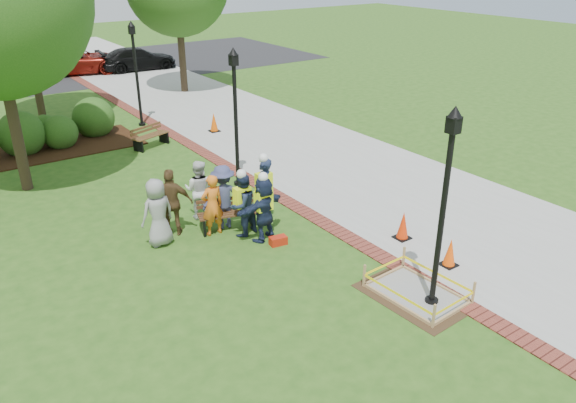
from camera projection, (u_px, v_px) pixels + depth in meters
ground at (300, 261)px, 13.44m from camera, size 100.00×100.00×0.00m
sidewalk at (255, 127)px, 23.51m from camera, size 6.00×60.00×0.02m
brick_edging at (184, 141)px, 21.80m from camera, size 0.50×60.00×0.03m
mulch_bed at (43, 150)px, 20.79m from camera, size 7.00×3.00×0.05m
parking_lot at (33, 74)px, 33.54m from camera, size 36.00×12.00×0.01m
wet_concrete_pad at (417, 286)px, 12.03m from camera, size 1.82×2.39×0.55m
bench_near at (228, 220)px, 14.86m from camera, size 1.62×0.93×0.83m
bench_far at (151, 141)px, 21.07m from camera, size 1.55×0.95×0.80m
cone_front at (450, 253)px, 13.10m from camera, size 0.36×0.36×0.72m
cone_back at (403, 226)px, 14.33m from camera, size 0.39×0.39×0.76m
cone_far at (214, 123)px, 22.78m from camera, size 0.40×0.40×0.79m
toolbox at (278, 241)px, 14.16m from camera, size 0.47×0.30×0.22m
lamp_near at (445, 196)px, 10.84m from camera, size 0.28×0.28×4.26m
lamp_mid at (235, 108)px, 16.80m from camera, size 0.28×0.28×4.26m
lamp_far at (136, 66)px, 22.76m from camera, size 0.28×0.28×4.26m
shrub_b at (25, 153)px, 20.55m from camera, size 1.68×1.68×1.68m
shrub_c at (62, 147)px, 21.19m from camera, size 1.32×1.32×1.32m
shrub_d at (96, 135)px, 22.58m from camera, size 1.64×1.64×1.64m
shrub_e at (48, 140)px, 21.99m from camera, size 1.07×1.07×1.07m
casual_person_a at (158, 213)px, 13.88m from camera, size 0.60×0.43×1.75m
casual_person_b at (212, 205)px, 14.39m from camera, size 0.53×0.35×1.65m
casual_person_c at (199, 190)px, 15.28m from camera, size 0.62×0.62×1.67m
casual_person_d at (172, 203)px, 14.35m from camera, size 0.69×0.62×1.81m
casual_person_e at (223, 197)px, 14.77m from camera, size 0.62×0.46×1.74m
hivis_worker_a at (264, 207)px, 14.10m from camera, size 0.62×0.48×1.84m
hivis_worker_b at (264, 189)px, 15.00m from camera, size 0.68×0.68×1.97m
hivis_worker_c at (242, 203)px, 14.35m from camera, size 0.60×0.47×1.82m
parked_car_c at (79, 74)px, 33.60m from camera, size 3.25×5.33×1.62m
parked_car_d at (139, 70)px, 34.61m from camera, size 2.22×4.62×1.47m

